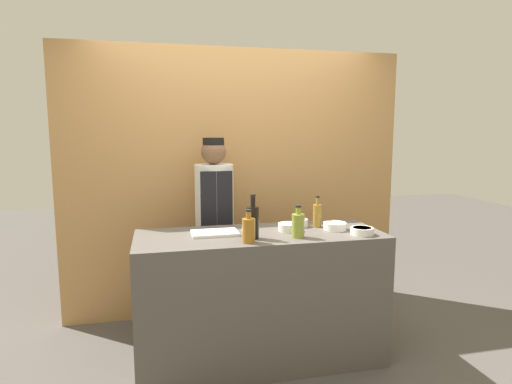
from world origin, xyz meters
TOP-DOWN VIEW (x-y plane):
  - ground_plane at (0.00, 0.00)m, footprint 14.00×14.00m
  - cabinet_wall at (0.00, 0.98)m, footprint 3.09×0.18m
  - counter at (0.00, 0.00)m, footprint 1.75×0.66m
  - sauce_bowl_orange at (0.22, 0.03)m, footprint 0.16×0.16m
  - sauce_bowl_red at (0.57, -0.01)m, footprint 0.17×0.17m
  - sauce_bowl_purple at (0.35, 0.15)m, footprint 0.12×0.12m
  - sauce_bowl_brown at (0.69, -0.20)m, footprint 0.16×0.16m
  - cutting_board at (-0.32, 0.05)m, footprint 0.33×0.20m
  - bottle_vinegar at (0.47, 0.11)m, footprint 0.06×0.06m
  - bottle_amber at (-0.13, -0.23)m, footprint 0.09×0.09m
  - bottle_soy at (-0.08, -0.13)m, footprint 0.08×0.08m
  - bottle_oil at (0.23, -0.17)m, footprint 0.09×0.09m
  - chef_center at (-0.24, 0.63)m, footprint 0.32×0.32m

SIDE VIEW (x-z plane):
  - ground_plane at x=0.00m, z-range 0.00..0.00m
  - counter at x=0.00m, z-range 0.00..0.95m
  - chef_center at x=-0.24m, z-range 0.08..1.70m
  - cutting_board at x=-0.32m, z-range 0.95..0.97m
  - sauce_bowl_brown at x=0.69m, z-range 0.95..1.01m
  - sauce_bowl_red at x=0.57m, z-range 0.95..1.01m
  - sauce_bowl_orange at x=0.22m, z-range 0.96..1.01m
  - sauce_bowl_purple at x=0.35m, z-range 0.96..1.01m
  - bottle_amber at x=-0.13m, z-range 0.93..1.15m
  - bottle_oil at x=0.23m, z-range 0.93..1.15m
  - bottle_vinegar at x=0.47m, z-range 0.93..1.16m
  - bottle_soy at x=-0.08m, z-range 0.92..1.22m
  - cabinet_wall at x=0.00m, z-range 0.00..2.40m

